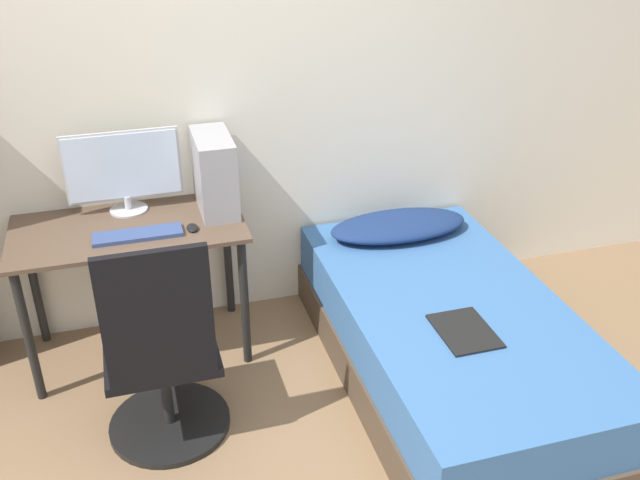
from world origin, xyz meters
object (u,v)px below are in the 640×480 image
Objects in this scene: monitor at (123,169)px; pc_tower at (214,173)px; office_chair at (163,367)px; keyboard at (138,235)px; bed at (449,342)px.

monitor is 1.45× the size of pc_tower.
office_chair is 0.68m from keyboard.
office_chair is 2.67× the size of pc_tower.
pc_tower reaches higher than office_chair.
monitor is (-0.05, 0.89, 0.58)m from office_chair.
office_chair is 1.39m from bed.
office_chair is at bearing -116.23° from pc_tower.
bed is 4.94× the size of pc_tower.
monitor is at bearing 166.28° from pc_tower.
monitor is 0.45m from pc_tower.
monitor is 0.38m from keyboard.
bed is at bearing 0.81° from office_chair.
monitor reaches higher than office_chair.
keyboard is (-0.03, 0.58, 0.36)m from office_chair.
monitor is at bearing 93.49° from office_chair.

